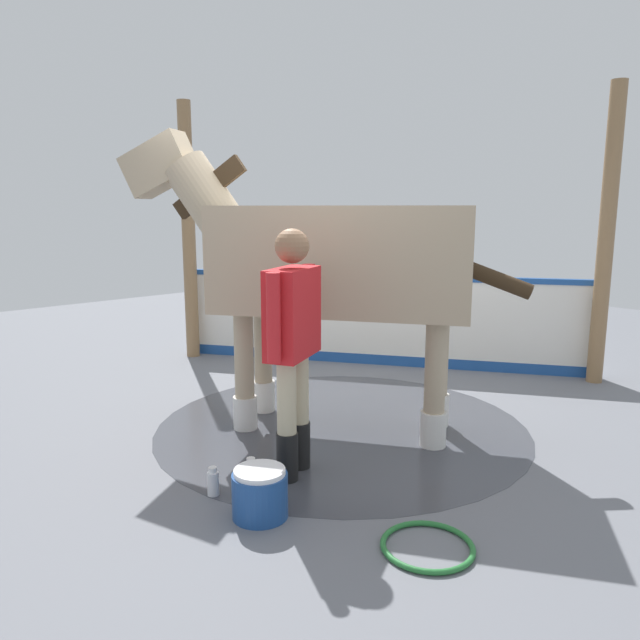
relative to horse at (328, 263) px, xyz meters
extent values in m
cube|color=slate|center=(0.18, 0.05, -1.39)|extent=(16.00, 16.00, 0.02)
cylinder|color=#42444C|center=(0.06, -0.10, -1.38)|extent=(3.10, 3.10, 0.00)
cube|color=white|center=(1.86, 1.05, -0.88)|extent=(2.63, 4.06, 1.01)
cube|color=#1E4C99|center=(1.86, 1.05, -0.35)|extent=(2.65, 4.07, 0.06)
cube|color=#1E4C99|center=(1.86, 1.05, -1.32)|extent=(2.64, 4.06, 0.12)
cylinder|color=olive|center=(0.48, 2.92, 0.14)|extent=(0.16, 0.16, 3.05)
cylinder|color=olive|center=(2.98, -0.99, 0.14)|extent=(0.16, 0.16, 3.05)
cube|color=tan|center=(0.06, -0.10, 0.03)|extent=(1.81, 2.17, 0.84)
cylinder|color=tan|center=(-0.55, 0.43, -0.89)|extent=(0.16, 0.16, 0.99)
cylinder|color=silver|center=(-0.55, 0.43, -1.24)|extent=(0.20, 0.20, 0.28)
cylinder|color=tan|center=(-0.16, 0.68, -0.89)|extent=(0.16, 0.16, 0.99)
cylinder|color=silver|center=(-0.16, 0.68, -1.24)|extent=(0.20, 0.20, 0.28)
cylinder|color=tan|center=(0.29, -0.88, -0.89)|extent=(0.16, 0.16, 0.99)
cylinder|color=silver|center=(0.29, -0.88, -1.24)|extent=(0.20, 0.20, 0.28)
cylinder|color=tan|center=(0.68, -0.63, -0.89)|extent=(0.16, 0.16, 0.99)
cylinder|color=silver|center=(0.68, -0.63, -1.24)|extent=(0.20, 0.20, 0.28)
cylinder|color=tan|center=(-0.55, 0.86, 0.47)|extent=(0.73, 0.84, 0.85)
cube|color=#382819|center=(-0.55, 0.86, 0.60)|extent=(0.40, 0.59, 0.52)
cube|color=tan|center=(-0.79, 1.23, 0.79)|extent=(0.59, 0.70, 0.56)
cylinder|color=#382819|center=(0.67, -1.04, -0.07)|extent=(0.48, 0.65, 0.35)
cylinder|color=black|center=(-0.72, -0.46, -1.22)|extent=(0.15, 0.15, 0.34)
cylinder|color=#C6B793|center=(-0.72, -0.46, -0.80)|extent=(0.13, 0.13, 0.50)
cylinder|color=black|center=(-0.92, -0.56, -1.22)|extent=(0.15, 0.15, 0.34)
cylinder|color=#C6B793|center=(-0.92, -0.56, -0.80)|extent=(0.13, 0.13, 0.50)
cube|color=red|center=(-0.82, -0.51, -0.25)|extent=(0.54, 0.41, 0.59)
cylinder|color=red|center=(-0.56, -0.38, -0.23)|extent=(0.09, 0.09, 0.56)
cylinder|color=red|center=(-1.09, -0.64, -0.23)|extent=(0.09, 0.09, 0.56)
sphere|color=#936B4C|center=(-0.82, -0.51, 0.19)|extent=(0.23, 0.23, 0.23)
cylinder|color=#1E478C|center=(-1.36, -0.82, -1.25)|extent=(0.34, 0.34, 0.27)
cylinder|color=white|center=(-1.36, -0.82, -1.10)|extent=(0.31, 0.31, 0.03)
cylinder|color=white|center=(-1.41, -0.40, -1.31)|extent=(0.08, 0.08, 0.16)
cylinder|color=white|center=(-1.41, -0.40, -1.21)|extent=(0.05, 0.05, 0.03)
cylinder|color=blue|center=(-1.23, -0.57, -1.28)|extent=(0.08, 0.08, 0.21)
cylinder|color=white|center=(-1.23, -0.57, -1.15)|extent=(0.06, 0.06, 0.05)
torus|color=#267233|center=(-0.91, -1.73, -1.37)|extent=(0.51, 0.51, 0.03)
camera|label=1|loc=(-3.38, -3.51, 0.44)|focal=33.89mm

